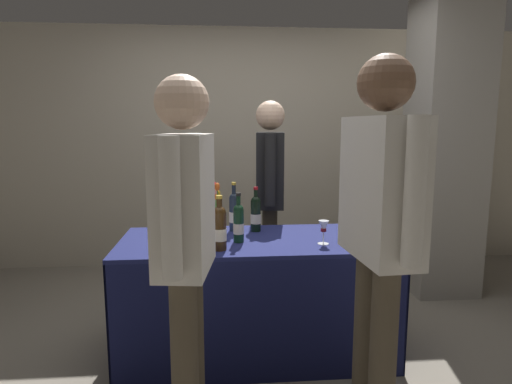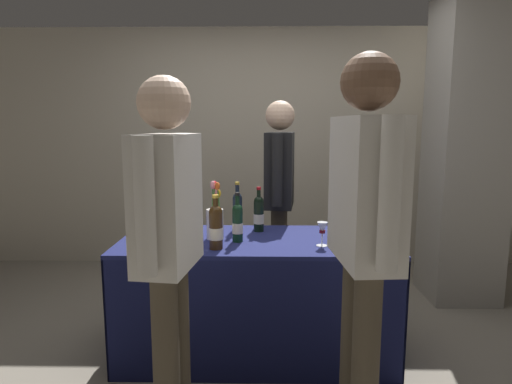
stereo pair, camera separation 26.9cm
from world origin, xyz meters
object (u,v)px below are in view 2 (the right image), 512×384
concrete_pillar (468,116)px  featured_wine_bottle (259,213)px  flower_vase (215,219)px  vendor_presenter (280,186)px  taster_foreground_right (168,230)px  display_bottle_0 (238,222)px  wine_glass_near_vendor (322,229)px  tasting_table (256,274)px

concrete_pillar → featured_wine_bottle: (-1.70, -0.75, -0.66)m
flower_vase → vendor_presenter: (0.43, 0.74, 0.11)m
vendor_presenter → taster_foreground_right: (-0.55, -1.53, 0.02)m
display_bottle_0 → taster_foreground_right: bearing=-110.1°
concrete_pillar → flower_vase: size_ratio=8.43×
featured_wine_bottle → flower_vase: bearing=-144.4°
concrete_pillar → display_bottle_0: (-1.83, -1.02, -0.66)m
vendor_presenter → taster_foreground_right: taster_foreground_right is taller
vendor_presenter → flower_vase: bearing=-23.9°
vendor_presenter → wine_glass_near_vendor: bearing=20.4°
tasting_table → display_bottle_0: size_ratio=5.56×
tasting_table → taster_foreground_right: bearing=-115.6°
flower_vase → vendor_presenter: size_ratio=0.22×
display_bottle_0 → vendor_presenter: size_ratio=0.18×
concrete_pillar → taster_foreground_right: concrete_pillar is taller
concrete_pillar → taster_foreground_right: 2.78m
display_bottle_0 → flower_vase: bearing=153.9°
display_bottle_0 → vendor_presenter: vendor_presenter is taller
concrete_pillar → taster_foreground_right: bearing=-140.2°
featured_wine_bottle → vendor_presenter: bearing=73.6°
tasting_table → wine_glass_near_vendor: size_ratio=11.79×
wine_glass_near_vendor → vendor_presenter: size_ratio=0.09×
taster_foreground_right → vendor_presenter: bearing=-12.5°
featured_wine_bottle → flower_vase: flower_vase is taller
tasting_table → display_bottle_0: display_bottle_0 is taller
display_bottle_0 → wine_glass_near_vendor: 0.52m
flower_vase → concrete_pillar: bearing=25.6°
featured_wine_bottle → vendor_presenter: size_ratio=0.18×
featured_wine_bottle → taster_foreground_right: (-0.39, -0.99, 0.13)m
wine_glass_near_vendor → tasting_table: bearing=158.9°
concrete_pillar → featured_wine_bottle: concrete_pillar is taller
display_bottle_0 → wine_glass_near_vendor: bearing=-9.9°
tasting_table → display_bottle_0: 0.38m
wine_glass_near_vendor → taster_foreground_right: 1.01m
featured_wine_bottle → wine_glass_near_vendor: (0.38, -0.35, -0.02)m
vendor_presenter → taster_foreground_right: size_ratio=0.99×
tasting_table → wine_glass_near_vendor: bearing=-21.1°
taster_foreground_right → display_bottle_0: bearing=-12.8°
concrete_pillar → taster_foreground_right: (-2.10, -1.75, -0.54)m
tasting_table → featured_wine_bottle: (0.02, 0.20, 0.36)m
display_bottle_0 → flower_vase: (-0.15, 0.07, 0.00)m
featured_wine_bottle → display_bottle_0: (-0.13, -0.27, -0.00)m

